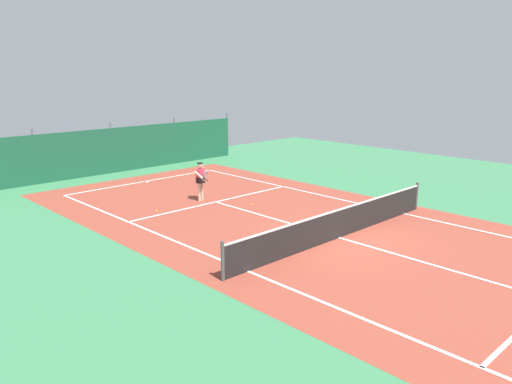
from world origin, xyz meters
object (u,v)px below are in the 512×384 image
(tennis_ball_near_player, at_px, (251,205))
(parked_car, at_px, (122,147))
(tennis_player, at_px, (201,179))
(tennis_ball_midcourt, at_px, (157,211))
(tennis_net, at_px, (339,223))

(tennis_ball_near_player, xyz_separation_m, parked_car, (1.45, 12.93, 0.81))
(tennis_ball_near_player, relative_size, parked_car, 0.02)
(parked_car, bearing_deg, tennis_player, 75.07)
(tennis_ball_near_player, distance_m, tennis_ball_midcourt, 3.82)
(tennis_ball_midcourt, bearing_deg, tennis_net, -69.47)
(tennis_net, distance_m, tennis_ball_midcourt, 7.37)
(tennis_net, relative_size, tennis_player, 6.17)
(tennis_ball_near_player, bearing_deg, parked_car, 83.61)
(parked_car, bearing_deg, tennis_net, 80.91)
(tennis_net, distance_m, parked_car, 18.04)
(tennis_player, height_order, parked_car, parked_car)
(tennis_player, distance_m, tennis_ball_midcourt, 2.47)
(tennis_player, bearing_deg, tennis_net, 73.08)
(tennis_player, distance_m, tennis_ball_near_player, 2.45)
(tennis_player, xyz_separation_m, parked_car, (2.47, 10.91, -0.12))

